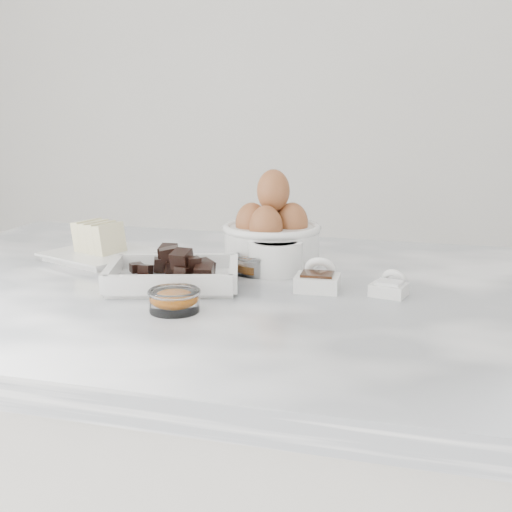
{
  "coord_description": "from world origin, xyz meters",
  "views": [
    {
      "loc": [
        0.31,
        -0.98,
        1.22
      ],
      "look_at": [
        0.02,
        0.03,
        0.98
      ],
      "focal_mm": 50.0,
      "sensor_mm": 36.0,
      "label": 1
    }
  ],
  "objects_px": {
    "vanilla_spoon": "(318,279)",
    "sugar_ramekin": "(275,256)",
    "butter_plate": "(100,246)",
    "honey_bowl": "(258,263)",
    "chocolate_dish": "(173,272)",
    "egg_bowl": "(272,233)",
    "zest_bowl": "(174,299)",
    "salt_spoon": "(390,286)"
  },
  "relations": [
    {
      "from": "honey_bowl",
      "to": "sugar_ramekin",
      "type": "bearing_deg",
      "value": 18.01
    },
    {
      "from": "chocolate_dish",
      "to": "honey_bowl",
      "type": "height_order",
      "value": "chocolate_dish"
    },
    {
      "from": "butter_plate",
      "to": "zest_bowl",
      "type": "xyz_separation_m",
      "value": [
        0.24,
        -0.25,
        -0.01
      ]
    },
    {
      "from": "sugar_ramekin",
      "to": "egg_bowl",
      "type": "bearing_deg",
      "value": 109.51
    },
    {
      "from": "sugar_ramekin",
      "to": "zest_bowl",
      "type": "relative_size",
      "value": 1.24
    },
    {
      "from": "salt_spoon",
      "to": "butter_plate",
      "type": "bearing_deg",
      "value": 170.05
    },
    {
      "from": "egg_bowl",
      "to": "salt_spoon",
      "type": "bearing_deg",
      "value": -33.62
    },
    {
      "from": "egg_bowl",
      "to": "vanilla_spoon",
      "type": "height_order",
      "value": "egg_bowl"
    },
    {
      "from": "chocolate_dish",
      "to": "honey_bowl",
      "type": "relative_size",
      "value": 2.99
    },
    {
      "from": "vanilla_spoon",
      "to": "butter_plate",
      "type": "bearing_deg",
      "value": 167.58
    },
    {
      "from": "zest_bowl",
      "to": "salt_spoon",
      "type": "relative_size",
      "value": 1.06
    },
    {
      "from": "egg_bowl",
      "to": "honey_bowl",
      "type": "xyz_separation_m",
      "value": [
        -0.0,
        -0.07,
        -0.03
      ]
    },
    {
      "from": "honey_bowl",
      "to": "salt_spoon",
      "type": "height_order",
      "value": "salt_spoon"
    },
    {
      "from": "honey_bowl",
      "to": "zest_bowl",
      "type": "height_order",
      "value": "honey_bowl"
    },
    {
      "from": "butter_plate",
      "to": "egg_bowl",
      "type": "height_order",
      "value": "egg_bowl"
    },
    {
      "from": "vanilla_spoon",
      "to": "salt_spoon",
      "type": "xyz_separation_m",
      "value": [
        0.1,
        -0.0,
        -0.0
      ]
    },
    {
      "from": "egg_bowl",
      "to": "vanilla_spoon",
      "type": "distance_m",
      "value": 0.18
    },
    {
      "from": "sugar_ramekin",
      "to": "honey_bowl",
      "type": "height_order",
      "value": "sugar_ramekin"
    },
    {
      "from": "sugar_ramekin",
      "to": "honey_bowl",
      "type": "xyz_separation_m",
      "value": [
        -0.03,
        -0.01,
        -0.01
      ]
    },
    {
      "from": "chocolate_dish",
      "to": "salt_spoon",
      "type": "relative_size",
      "value": 3.43
    },
    {
      "from": "butter_plate",
      "to": "zest_bowl",
      "type": "relative_size",
      "value": 2.93
    },
    {
      "from": "egg_bowl",
      "to": "salt_spoon",
      "type": "height_order",
      "value": "egg_bowl"
    },
    {
      "from": "butter_plate",
      "to": "salt_spoon",
      "type": "height_order",
      "value": "butter_plate"
    },
    {
      "from": "chocolate_dish",
      "to": "butter_plate",
      "type": "xyz_separation_m",
      "value": [
        -0.19,
        0.13,
        0.0
      ]
    },
    {
      "from": "butter_plate",
      "to": "salt_spoon",
      "type": "bearing_deg",
      "value": -9.95
    },
    {
      "from": "zest_bowl",
      "to": "chocolate_dish",
      "type": "bearing_deg",
      "value": 113.41
    },
    {
      "from": "vanilla_spoon",
      "to": "salt_spoon",
      "type": "distance_m",
      "value": 0.1
    },
    {
      "from": "sugar_ramekin",
      "to": "salt_spoon",
      "type": "distance_m",
      "value": 0.2
    },
    {
      "from": "zest_bowl",
      "to": "vanilla_spoon",
      "type": "bearing_deg",
      "value": 45.01
    },
    {
      "from": "chocolate_dish",
      "to": "vanilla_spoon",
      "type": "height_order",
      "value": "chocolate_dish"
    },
    {
      "from": "chocolate_dish",
      "to": "sugar_ramekin",
      "type": "height_order",
      "value": "same"
    },
    {
      "from": "egg_bowl",
      "to": "zest_bowl",
      "type": "xyz_separation_m",
      "value": [
        -0.05,
        -0.3,
        -0.04
      ]
    },
    {
      "from": "chocolate_dish",
      "to": "zest_bowl",
      "type": "relative_size",
      "value": 3.23
    },
    {
      "from": "sugar_ramekin",
      "to": "egg_bowl",
      "type": "distance_m",
      "value": 0.07
    },
    {
      "from": "honey_bowl",
      "to": "egg_bowl",
      "type": "bearing_deg",
      "value": 87.52
    },
    {
      "from": "zest_bowl",
      "to": "vanilla_spoon",
      "type": "xyz_separation_m",
      "value": [
        0.16,
        0.16,
        -0.0
      ]
    },
    {
      "from": "butter_plate",
      "to": "egg_bowl",
      "type": "bearing_deg",
      "value": 10.07
    },
    {
      "from": "vanilla_spoon",
      "to": "sugar_ramekin",
      "type": "bearing_deg",
      "value": 138.29
    },
    {
      "from": "chocolate_dish",
      "to": "zest_bowl",
      "type": "xyz_separation_m",
      "value": [
        0.05,
        -0.12,
        -0.01
      ]
    },
    {
      "from": "vanilla_spoon",
      "to": "chocolate_dish",
      "type": "bearing_deg",
      "value": -168.38
    },
    {
      "from": "butter_plate",
      "to": "honey_bowl",
      "type": "relative_size",
      "value": 2.71
    },
    {
      "from": "butter_plate",
      "to": "vanilla_spoon",
      "type": "bearing_deg",
      "value": -12.42
    }
  ]
}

